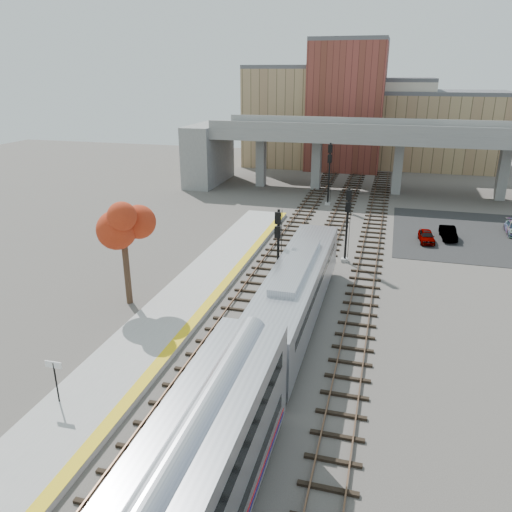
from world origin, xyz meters
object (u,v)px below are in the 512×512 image
at_px(car_b, 448,233).
at_px(locomotive, 296,291).
at_px(signal_mast_mid, 347,227).
at_px(tree, 122,222).
at_px(car_a, 426,236).
at_px(signal_mast_far, 329,174).
at_px(signal_mast_near, 278,256).

bearing_deg(car_b, locomotive, -122.79).
relative_size(signal_mast_mid, tree, 0.80).
bearing_deg(car_b, car_a, -148.14).
relative_size(signal_mast_mid, car_a, 1.94).
xyz_separation_m(signal_mast_far, car_a, (11.22, -11.92, -3.26)).
bearing_deg(locomotive, tree, -179.13).
bearing_deg(signal_mast_near, locomotive, -60.64).
relative_size(signal_mast_near, tree, 0.81).
bearing_deg(signal_mast_mid, car_b, 44.33).
height_order(signal_mast_near, tree, tree).
relative_size(signal_mast_mid, signal_mast_far, 0.86).
bearing_deg(tree, locomotive, 0.87).
bearing_deg(tree, car_a, 43.01).
distance_m(locomotive, signal_mast_near, 4.38).
distance_m(locomotive, signal_mast_mid, 12.38).
height_order(locomotive, car_a, locomotive).
bearing_deg(car_a, signal_mast_mid, -138.78).
bearing_deg(car_b, signal_mast_near, -132.22).
xyz_separation_m(locomotive, signal_mast_near, (-2.10, 3.73, 0.93)).
bearing_deg(signal_mast_mid, signal_mast_far, 101.96).
relative_size(locomotive, signal_mast_mid, 2.89).
relative_size(signal_mast_far, tree, 0.93).
height_order(locomotive, tree, tree).
bearing_deg(tree, signal_mast_near, 21.36).
bearing_deg(car_a, signal_mast_near, -130.28).
bearing_deg(signal_mast_far, locomotive, -86.19).
bearing_deg(car_b, signal_mast_far, 137.39).
relative_size(tree, car_a, 2.43).
xyz_separation_m(signal_mast_mid, car_a, (7.12, 7.44, -2.56)).
distance_m(locomotive, car_b, 24.06).
bearing_deg(signal_mast_far, tree, -107.52).
height_order(car_a, car_b, car_b).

